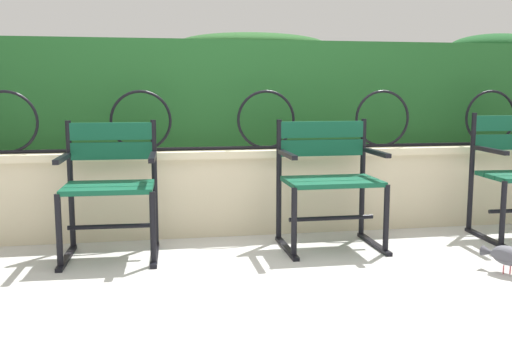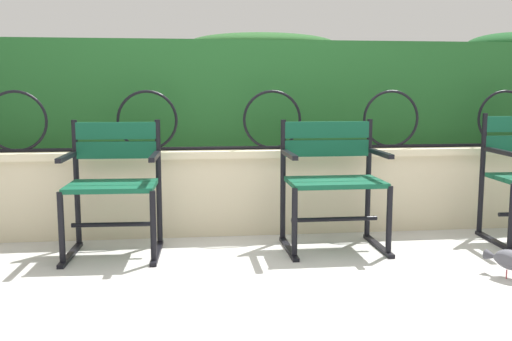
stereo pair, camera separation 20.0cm
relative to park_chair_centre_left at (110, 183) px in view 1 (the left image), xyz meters
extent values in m
plane|color=#B7B5AF|center=(0.86, -0.41, -0.46)|extent=(60.00, 60.00, 0.00)
cube|color=beige|center=(0.86, 0.50, -0.18)|extent=(8.17, 0.35, 0.55)
cube|color=beige|center=(0.86, 0.50, 0.12)|extent=(8.17, 0.41, 0.05)
cylinder|color=black|center=(0.86, 0.42, 0.16)|extent=(7.62, 0.02, 0.02)
torus|color=black|center=(-0.69, 0.42, 0.36)|extent=(0.42, 0.02, 0.42)
torus|color=black|center=(0.19, 0.42, 0.36)|extent=(0.42, 0.02, 0.42)
torus|color=black|center=(1.06, 0.42, 0.36)|extent=(0.42, 0.02, 0.42)
torus|color=black|center=(1.94, 0.42, 0.36)|extent=(0.42, 0.02, 0.42)
torus|color=black|center=(2.81, 0.42, 0.36)|extent=(0.42, 0.02, 0.42)
cube|color=#1E5123|center=(0.86, 1.02, 0.54)|extent=(8.01, 0.69, 0.79)
ellipsoid|color=#1F471F|center=(1.08, 1.02, 0.94)|extent=(1.17, 0.62, 0.16)
ellipsoid|color=#1B4D22|center=(3.23, 1.02, 0.94)|extent=(0.88, 0.62, 0.22)
cube|color=#0F4C33|center=(-0.01, -0.21, -0.02)|extent=(0.53, 0.15, 0.03)
cube|color=#0F4C33|center=(0.00, -0.08, -0.02)|extent=(0.53, 0.15, 0.03)
cube|color=#0F4C33|center=(0.00, 0.06, -0.02)|extent=(0.53, 0.15, 0.03)
cube|color=#0F4C33|center=(0.01, 0.16, 0.31)|extent=(0.53, 0.05, 0.11)
cube|color=#0F4C33|center=(0.01, 0.16, 0.18)|extent=(0.53, 0.05, 0.11)
cylinder|color=black|center=(0.27, 0.15, -0.04)|extent=(0.04, 0.04, 0.83)
cylinder|color=black|center=(0.25, -0.28, -0.24)|extent=(0.04, 0.04, 0.44)
cube|color=black|center=(0.26, -0.09, -0.44)|extent=(0.06, 0.52, 0.02)
cube|color=black|center=(0.26, -0.09, 0.16)|extent=(0.05, 0.40, 0.03)
cylinder|color=black|center=(-0.26, 0.17, -0.04)|extent=(0.04, 0.04, 0.83)
cylinder|color=black|center=(-0.27, -0.26, -0.24)|extent=(0.04, 0.04, 0.44)
cube|color=black|center=(-0.27, -0.07, -0.44)|extent=(0.06, 0.52, 0.02)
cube|color=black|center=(-0.27, -0.07, 0.16)|extent=(0.05, 0.40, 0.03)
cylinder|color=black|center=(0.00, -0.08, -0.26)|extent=(0.50, 0.05, 0.03)
cube|color=#0F4C33|center=(1.40, -0.23, -0.02)|extent=(0.59, 0.13, 0.03)
cube|color=#0F4C33|center=(1.40, -0.09, -0.02)|extent=(0.59, 0.13, 0.03)
cube|color=#0F4C33|center=(1.39, 0.04, -0.02)|extent=(0.59, 0.13, 0.03)
cube|color=#0F4C33|center=(1.39, 0.15, 0.30)|extent=(0.59, 0.03, 0.11)
cube|color=#0F4C33|center=(1.39, 0.15, 0.18)|extent=(0.59, 0.03, 0.11)
cylinder|color=black|center=(1.69, 0.15, -0.04)|extent=(0.04, 0.04, 0.83)
cylinder|color=black|center=(1.69, -0.28, -0.24)|extent=(0.04, 0.04, 0.44)
cube|color=black|center=(1.69, -0.09, -0.44)|extent=(0.04, 0.52, 0.02)
cube|color=black|center=(1.69, -0.09, 0.16)|extent=(0.04, 0.40, 0.03)
cylinder|color=black|center=(1.10, 0.15, -0.04)|extent=(0.04, 0.04, 0.83)
cylinder|color=black|center=(1.10, -0.28, -0.24)|extent=(0.04, 0.04, 0.44)
cube|color=black|center=(1.10, -0.09, -0.44)|extent=(0.04, 0.52, 0.02)
cube|color=black|center=(1.10, -0.09, 0.16)|extent=(0.04, 0.40, 0.03)
cylinder|color=black|center=(1.40, -0.09, -0.26)|extent=(0.56, 0.03, 0.03)
cube|color=#0F4C33|center=(2.80, 0.14, 0.33)|extent=(0.57, 0.06, 0.11)
cube|color=#0F4C33|center=(2.80, 0.14, 0.20)|extent=(0.57, 0.06, 0.11)
cylinder|color=black|center=(2.52, 0.15, -0.02)|extent=(0.04, 0.04, 0.86)
cylinder|color=black|center=(2.50, -0.28, -0.24)|extent=(0.04, 0.04, 0.44)
cube|color=black|center=(2.51, -0.09, -0.44)|extent=(0.06, 0.52, 0.02)
cube|color=black|center=(2.51, -0.09, 0.16)|extent=(0.05, 0.40, 0.03)
ellipsoid|color=#5B5B66|center=(2.20, -0.79, -0.35)|extent=(0.18, 0.21, 0.11)
cone|color=#404047|center=(2.15, -0.68, -0.36)|extent=(0.09, 0.10, 0.06)
ellipsoid|color=#4E4E56|center=(2.24, -0.76, -0.35)|extent=(0.08, 0.14, 0.07)
ellipsoid|color=#4E4E56|center=(2.16, -0.80, -0.35)|extent=(0.08, 0.14, 0.07)
cylinder|color=#C6515B|center=(2.22, -0.79, -0.43)|extent=(0.01, 0.01, 0.05)
cylinder|color=#C6515B|center=(2.18, -0.78, -0.43)|extent=(0.01, 0.01, 0.05)
camera|label=1|loc=(0.26, -3.62, 0.57)|focal=40.60mm
camera|label=2|loc=(0.46, -3.65, 0.57)|focal=40.60mm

